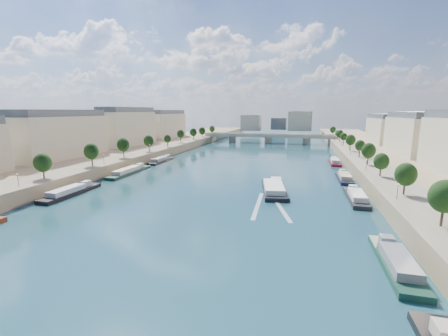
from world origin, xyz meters
The scene contains 17 objects.
ground centered at (0.00, 100.00, 0.00)m, with size 700.00×700.00×0.00m, color #0C2E38.
quay_left centered at (-72.00, 100.00, 2.50)m, with size 44.00×520.00×5.00m, color #9E8460.
quay_right centered at (72.00, 100.00, 2.50)m, with size 44.00×520.00×5.00m, color #9E8460.
pave_left centered at (-57.00, 100.00, 5.05)m, with size 14.00×520.00×0.10m, color gray.
pave_right centered at (57.00, 100.00, 5.05)m, with size 14.00×520.00×0.10m, color gray.
trees_left centered at (-55.00, 102.00, 10.48)m, with size 4.80×268.80×8.26m.
trees_right centered at (55.00, 110.00, 10.48)m, with size 4.80×268.80×8.26m.
lamps_left centered at (-52.50, 90.00, 7.78)m, with size 0.36×200.36×4.28m.
lamps_right centered at (52.50, 105.00, 7.78)m, with size 0.36×200.36×4.28m.
buildings_left centered at (-85.00, 112.00, 16.45)m, with size 16.00×226.00×23.20m.
buildings_right centered at (85.00, 112.00, 16.45)m, with size 16.00×226.00×23.20m.
skyline centered at (3.19, 319.52, 14.66)m, with size 79.00×42.00×22.00m.
bridge centered at (0.00, 222.39, 5.08)m, with size 112.00×12.00×8.15m.
tour_barge centered at (19.59, 63.66, 0.98)m, with size 11.85×27.44×3.70m.
wake centered at (19.59, 47.02, 0.02)m, with size 11.82×26.03×0.04m.
moored_barges_left centered at (-45.50, 42.85, 0.84)m, with size 5.00×158.36×3.60m.
moored_barges_right centered at (45.50, 54.15, 0.84)m, with size 5.00×157.87×3.60m.
Camera 1 is at (28.14, -37.91, 27.48)m, focal length 24.00 mm.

